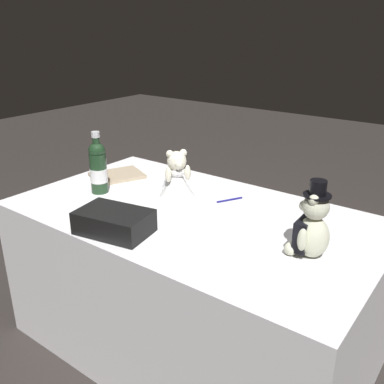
{
  "coord_description": "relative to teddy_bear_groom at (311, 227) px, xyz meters",
  "views": [
    {
      "loc": [
        1.07,
        -1.43,
        1.55
      ],
      "look_at": [
        0.0,
        0.0,
        0.85
      ],
      "focal_mm": 40.1,
      "sensor_mm": 36.0,
      "label": 1
    }
  ],
  "objects": [
    {
      "name": "gift_case_black",
      "position": [
        -0.71,
        -0.3,
        -0.07
      ],
      "size": [
        0.33,
        0.24,
        0.1
      ],
      "color": "black",
      "rests_on": "reception_table"
    },
    {
      "name": "guestbook",
      "position": [
        -1.2,
        0.19,
        -0.11
      ],
      "size": [
        0.3,
        0.33,
        0.02
      ],
      "primitive_type": "cube",
      "rotation": [
        0.0,
        0.0,
        -0.42
      ],
      "color": "tan",
      "rests_on": "reception_table"
    },
    {
      "name": "signing_pen",
      "position": [
        -0.51,
        0.28,
        -0.11
      ],
      "size": [
        0.08,
        0.13,
        0.01
      ],
      "color": "navy",
      "rests_on": "reception_table"
    },
    {
      "name": "reception_table",
      "position": [
        -0.58,
        0.05,
        -0.49
      ],
      "size": [
        1.67,
        0.96,
        0.75
      ],
      "primitive_type": "cube",
      "color": "white",
      "rests_on": "ground_plane"
    },
    {
      "name": "teddy_bear_groom",
      "position": [
        0.0,
        0.0,
        0.0
      ],
      "size": [
        0.15,
        0.16,
        0.3
      ],
      "color": "beige",
      "rests_on": "reception_table"
    },
    {
      "name": "ground_plane",
      "position": [
        -0.58,
        0.05,
        -0.86
      ],
      "size": [
        12.0,
        12.0,
        0.0
      ],
      "primitive_type": "plane",
      "color": "#2D2826"
    },
    {
      "name": "champagne_bottle",
      "position": [
        -1.11,
        -0.02,
        0.02
      ],
      "size": [
        0.09,
        0.09,
        0.31
      ],
      "color": "#1C371F",
      "rests_on": "reception_table"
    },
    {
      "name": "teddy_bear_bride",
      "position": [
        -0.77,
        0.18,
        -0.01
      ],
      "size": [
        0.23,
        0.22,
        0.24
      ],
      "color": "white",
      "rests_on": "reception_table"
    }
  ]
}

